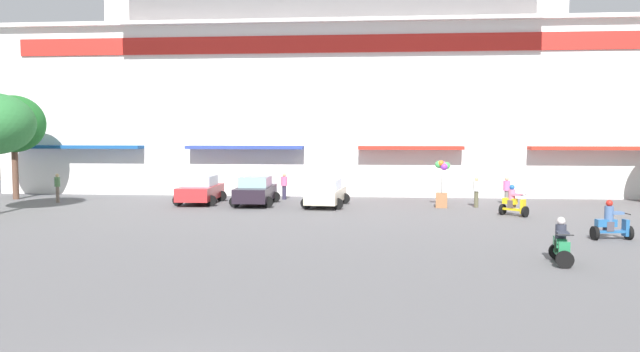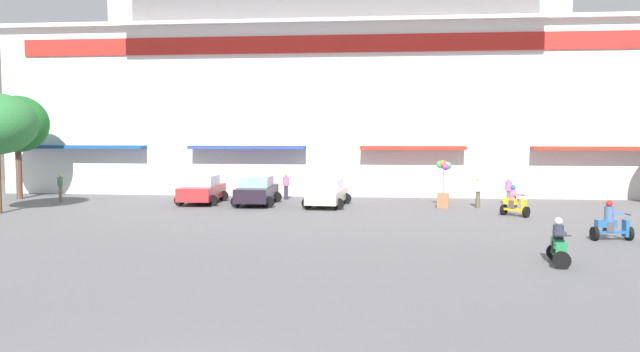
{
  "view_description": "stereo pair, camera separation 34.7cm",
  "coord_description": "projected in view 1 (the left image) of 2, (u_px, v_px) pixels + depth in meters",
  "views": [
    {
      "loc": [
        3.08,
        -8.27,
        4.03
      ],
      "look_at": [
        0.5,
        19.63,
        2.02
      ],
      "focal_mm": 34.91,
      "sensor_mm": 36.0,
      "label": 1
    },
    {
      "loc": [
        3.42,
        -8.23,
        4.03
      ],
      "look_at": [
        0.5,
        19.63,
        2.02
      ],
      "focal_mm": 34.91,
      "sensor_mm": 36.0,
      "label": 2
    }
  ],
  "objects": [
    {
      "name": "pedestrian_3",
      "position": [
        507.0,
        189.0,
        34.19
      ],
      "size": [
        0.49,
        0.49,
        1.54
      ],
      "color": "slate",
      "rests_on": "ground"
    },
    {
      "name": "plaza_tree_2",
      "position": [
        14.0,
        124.0,
        36.77
      ],
      "size": [
        3.65,
        3.46,
        6.18
      ],
      "color": "brown",
      "rests_on": "ground"
    },
    {
      "name": "scooter_rider_2",
      "position": [
        513.0,
        203.0,
        29.66
      ],
      "size": [
        1.34,
        1.26,
        1.5
      ],
      "color": "black",
      "rests_on": "ground"
    },
    {
      "name": "pedestrian_0",
      "position": [
        57.0,
        186.0,
        35.26
      ],
      "size": [
        0.37,
        0.37,
        1.65
      ],
      "color": "#7B6B5C",
      "rests_on": "ground"
    },
    {
      "name": "scooter_rider_4",
      "position": [
        611.0,
        224.0,
        23.1
      ],
      "size": [
        1.51,
        0.73,
        1.51
      ],
      "color": "black",
      "rests_on": "ground"
    },
    {
      "name": "parked_car_2",
      "position": [
        326.0,
        193.0,
        33.49
      ],
      "size": [
        2.48,
        4.33,
        1.47
      ],
      "color": "beige",
      "rests_on": "ground"
    },
    {
      "name": "pedestrian_2",
      "position": [
        476.0,
        190.0,
        32.98
      ],
      "size": [
        0.49,
        0.49,
        1.62
      ],
      "color": "brown",
      "rests_on": "ground"
    },
    {
      "name": "parked_car_1",
      "position": [
        256.0,
        191.0,
        34.19
      ],
      "size": [
        2.39,
        4.19,
        1.56
      ],
      "color": "black",
      "rests_on": "ground"
    },
    {
      "name": "colonial_building",
      "position": [
        334.0,
        52.0,
        43.24
      ],
      "size": [
        42.71,
        14.73,
        21.68
      ],
      "color": "white",
      "rests_on": "ground"
    },
    {
      "name": "scooter_rider_1",
      "position": [
        561.0,
        245.0,
        18.93
      ],
      "size": [
        0.67,
        1.46,
        1.43
      ],
      "color": "black",
      "rests_on": "ground"
    },
    {
      "name": "pedestrian_1",
      "position": [
        284.0,
        185.0,
        36.91
      ],
      "size": [
        0.46,
        0.46,
        1.56
      ],
      "color": "#2F2A43",
      "rests_on": "ground"
    },
    {
      "name": "parked_car_0",
      "position": [
        200.0,
        190.0,
        34.81
      ],
      "size": [
        2.45,
        4.01,
        1.56
      ],
      "color": "red",
      "rests_on": "ground"
    },
    {
      "name": "balloon_vendor_cart",
      "position": [
        442.0,
        187.0,
        33.06
      ],
      "size": [
        0.8,
        0.97,
        2.51
      ],
      "color": "#9C6742",
      "rests_on": "ground"
    },
    {
      "name": "ground_plane",
      "position": [
        288.0,
        247.0,
        21.69
      ],
      "size": [
        128.0,
        128.0,
        0.0
      ],
      "primitive_type": "plane",
      "color": "#5C5B5D"
    }
  ]
}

